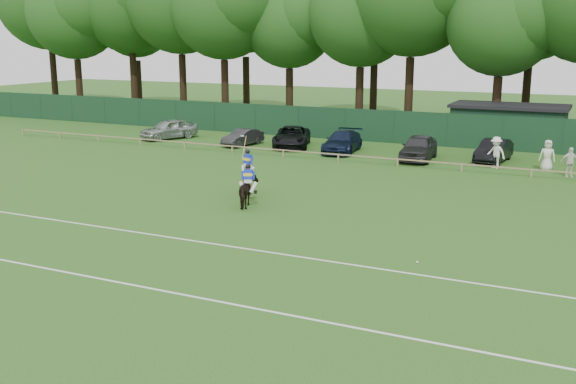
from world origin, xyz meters
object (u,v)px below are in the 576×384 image
Objects in this scene: hatch_grey at (419,147)px; suv_black at (292,137)px; sedan_navy at (342,142)px; utility_shed at (509,124)px; polo_ball at (417,262)px; spectator_mid at (570,162)px; sedan_grey at (243,137)px; spectator_left at (496,153)px; sedan_silver at (169,129)px; estate_black at (494,151)px; spectator_right at (547,156)px; horse_dark at (248,192)px; horse_chestnut at (248,177)px.

suv_black is at bearing 168.48° from hatch_grey.
utility_shed is (10.07, 8.49, 0.80)m from sedan_navy.
polo_ball is at bearing -79.27° from hatch_grey.
spectator_mid is at bearing -16.14° from sedan_navy.
sedan_grey is 0.70× the size of suv_black.
spectator_left is 21.73× the size of polo_ball.
sedan_silver is 33.50m from polo_ball.
hatch_grey is 5.12m from spectator_left.
estate_black is (4.60, 1.38, -0.10)m from hatch_grey.
suv_black reaches higher than sedan_navy.
spectator_mid is 1.91m from spectator_right.
horse_dark is 0.38× the size of sedan_silver.
horse_dark is at bearing 153.98° from polo_ball.
horse_chestnut is at bearing -117.41° from estate_black.
spectator_mid is 0.92× the size of spectator_right.
sedan_silver is 26.27m from utility_shed.
hatch_grey is (5.66, -0.72, 0.09)m from sedan_navy.
sedan_navy is 13.72m from spectator_right.
sedan_navy is at bearing -27.69° from suv_black.
sedan_silver is at bearing -26.61° from horse_chestnut.
spectator_left is 4.41m from spectator_mid.
sedan_navy is 2.59× the size of spectator_left.
spectator_left is (5.06, -0.79, 0.15)m from hatch_grey.
sedan_silver reaches higher than horse_dark.
spectator_left is at bearing -72.10° from estate_black.
horse_chestnut is 0.34× the size of suv_black.
spectator_mid is at bearing -27.64° from estate_black.
polo_ball is 0.01× the size of utility_shed.
hatch_grey is 53.92× the size of polo_ball.
horse_dark is 10.54m from polo_ball.
estate_black is at bearing -19.48° from suv_black.
suv_black is at bearing -173.84° from estate_black.
horse_dark reaches higher than estate_black.
sedan_grey is at bearing -42.76° from horse_chestnut.
sedan_silver is 51.88× the size of polo_ball.
utility_shed reaches higher than polo_ball.
spectator_left reaches higher than suv_black.
estate_black is at bearing -88.64° from utility_shed.
utility_shed reaches higher than horse_dark.
horse_chestnut is 20.87m from sedan_silver.
sedan_navy is (14.76, 0.03, -0.06)m from sedan_silver.
sedan_silver is at bearing -67.10° from horse_dark.
spectator_right reaches higher than hatch_grey.
estate_black is 7.88m from utility_shed.
horse_chestnut is 12.79m from polo_ball.
utility_shed is at bearing 111.48° from spectator_right.
sedan_grey is (-8.13, 13.95, -0.30)m from horse_chestnut.
polo_ball is at bearing -88.08° from utility_shed.
sedan_silver is 25.03m from estate_black.
horse_chestnut is at bearing -112.99° from utility_shed.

